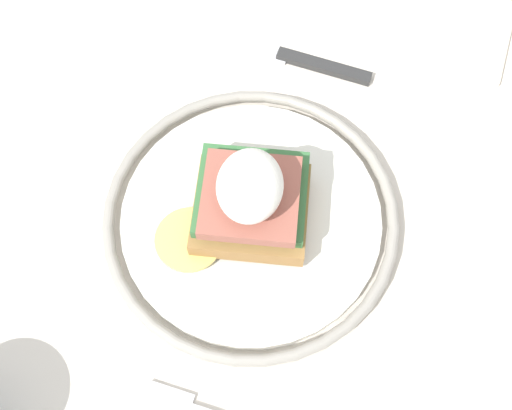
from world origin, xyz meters
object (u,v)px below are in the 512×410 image
object	(u,v)px
sandwich	(253,200)
knife	(289,57)
napkin	(461,27)
plate	(256,218)

from	to	relation	value
sandwich	knife	world-z (taller)	sandwich
napkin	knife	bearing A→B (deg)	107.56
napkin	plate	bearing A→B (deg)	141.30
knife	plate	bearing A→B (deg)	175.19
plate	napkin	xyz separation A→B (m)	(0.22, -0.18, -0.00)
plate	sandwich	world-z (taller)	sandwich
napkin	sandwich	bearing A→B (deg)	141.08
plate	napkin	size ratio (longest dim) A/B	2.22
plate	sandwich	bearing A→B (deg)	118.12
plate	napkin	world-z (taller)	plate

